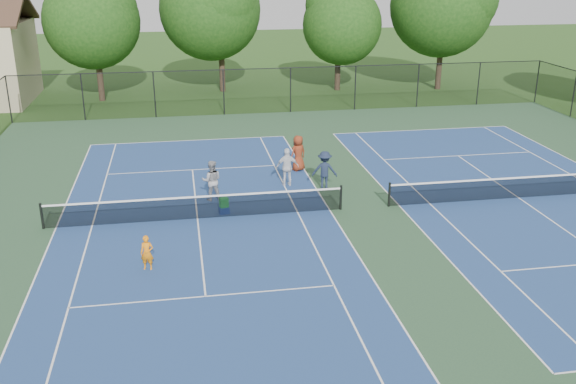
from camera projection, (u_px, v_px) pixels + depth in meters
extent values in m
plane|color=#234716|center=(365.00, 208.00, 27.01)|extent=(140.00, 140.00, 0.00)
cube|color=#294931|center=(365.00, 208.00, 27.01)|extent=(36.00, 36.00, 0.01)
cube|color=navy|center=(197.00, 219.00, 25.89)|extent=(10.97, 23.77, 0.00)
cube|color=white|center=(189.00, 140.00, 36.88)|extent=(10.97, 0.06, 0.00)
cube|color=white|center=(56.00, 228.00, 25.01)|extent=(0.06, 23.77, 0.00)
cube|color=white|center=(330.00, 210.00, 26.76)|extent=(0.06, 23.77, 0.00)
cube|color=white|center=(92.00, 225.00, 25.23)|extent=(0.06, 23.77, 0.00)
cube|color=white|center=(297.00, 212.00, 26.55)|extent=(0.06, 23.77, 0.00)
cube|color=white|center=(192.00, 170.00, 31.81)|extent=(8.23, 0.06, 0.00)
cube|color=white|center=(206.00, 296.00, 19.97)|extent=(8.23, 0.06, 0.00)
cube|color=white|center=(197.00, 219.00, 25.89)|extent=(0.06, 12.80, 0.00)
cylinder|color=black|center=(42.00, 216.00, 24.76)|extent=(0.10, 0.10, 1.07)
cylinder|color=black|center=(341.00, 198.00, 26.66)|extent=(0.10, 0.10, 1.07)
cube|color=black|center=(197.00, 208.00, 25.73)|extent=(11.90, 0.01, 0.90)
cube|color=white|center=(196.00, 197.00, 25.56)|extent=(11.90, 0.04, 0.07)
cube|color=navy|center=(519.00, 198.00, 28.13)|extent=(10.97, 23.77, 0.00)
cube|color=white|center=(421.00, 130.00, 39.11)|extent=(10.97, 0.06, 0.00)
cube|color=white|center=(399.00, 205.00, 27.25)|extent=(0.06, 23.77, 0.00)
cube|color=white|center=(430.00, 203.00, 27.47)|extent=(0.06, 23.77, 0.00)
cube|color=white|center=(458.00, 156.00, 34.04)|extent=(8.23, 0.06, 0.00)
cube|color=white|center=(519.00, 198.00, 28.13)|extent=(0.06, 12.80, 0.00)
cylinder|color=black|center=(389.00, 195.00, 26.99)|extent=(0.10, 0.10, 1.07)
cube|color=black|center=(520.00, 188.00, 27.97)|extent=(11.90, 0.01, 0.90)
cube|color=white|center=(521.00, 178.00, 27.80)|extent=(11.90, 0.04, 0.07)
cylinder|color=black|center=(9.00, 100.00, 40.26)|extent=(0.08, 0.08, 3.00)
cylinder|color=black|center=(83.00, 97.00, 40.98)|extent=(0.08, 0.08, 3.00)
cylinder|color=black|center=(155.00, 95.00, 41.70)|extent=(0.08, 0.08, 3.00)
cylinder|color=black|center=(224.00, 92.00, 42.42)|extent=(0.08, 0.08, 3.00)
cylinder|color=black|center=(291.00, 90.00, 43.14)|extent=(0.08, 0.08, 3.00)
cylinder|color=black|center=(355.00, 88.00, 43.86)|extent=(0.08, 0.08, 3.00)
cylinder|color=black|center=(418.00, 86.00, 44.57)|extent=(0.08, 0.08, 3.00)
cylinder|color=black|center=(478.00, 84.00, 45.29)|extent=(0.08, 0.08, 3.00)
cylinder|color=black|center=(537.00, 82.00, 46.01)|extent=(0.08, 0.08, 3.00)
cylinder|color=black|center=(574.00, 94.00, 41.85)|extent=(0.08, 0.08, 3.00)
cube|color=black|center=(291.00, 90.00, 43.14)|extent=(36.00, 0.01, 3.00)
cube|color=black|center=(291.00, 68.00, 42.62)|extent=(36.00, 0.05, 0.05)
cylinder|color=#2D2116|center=(100.00, 75.00, 46.47)|extent=(0.44, 0.44, 3.78)
sphere|color=#153C10|center=(94.00, 21.00, 45.17)|extent=(6.80, 6.80, 6.80)
sphere|color=#153C10|center=(93.00, 12.00, 44.94)|extent=(5.58, 5.58, 5.58)
sphere|color=#153C10|center=(92.00, 2.00, 44.71)|extent=(4.35, 4.35, 4.35)
cylinder|color=#2D2116|center=(222.00, 65.00, 49.70)|extent=(0.44, 0.44, 4.14)
sphere|color=#153C10|center=(220.00, 9.00, 48.26)|extent=(7.60, 7.60, 7.60)
sphere|color=#153C10|center=(220.00, 0.00, 48.04)|extent=(6.23, 6.23, 6.23)
cylinder|color=#2D2116|center=(338.00, 68.00, 50.34)|extent=(0.44, 0.44, 3.42)
sphere|color=#153C10|center=(339.00, 24.00, 49.17)|extent=(6.00, 6.00, 6.00)
sphere|color=#153C10|center=(339.00, 15.00, 48.93)|extent=(4.92, 4.92, 4.92)
sphere|color=#153C10|center=(339.00, 5.00, 48.69)|extent=(3.84, 3.84, 3.84)
cylinder|color=#2D2116|center=(439.00, 62.00, 50.53)|extent=(0.44, 0.44, 4.32)
sphere|color=#153C10|center=(444.00, 5.00, 49.05)|extent=(7.80, 7.80, 7.80)
imported|color=orange|center=(147.00, 253.00, 21.53)|extent=(0.49, 0.37, 1.22)
imported|color=#959497|center=(212.00, 181.00, 27.60)|extent=(0.92, 0.74, 1.79)
imported|color=silver|center=(287.00, 167.00, 29.35)|extent=(1.05, 0.44, 1.79)
imported|color=#1A243A|center=(325.00, 170.00, 29.03)|extent=(1.27, 0.93, 1.75)
imported|color=maroon|center=(298.00, 153.00, 31.46)|extent=(1.03, 0.90, 1.77)
cube|color=#16399A|center=(224.00, 210.00, 26.39)|extent=(0.46, 0.34, 0.29)
cube|color=green|center=(224.00, 202.00, 26.27)|extent=(0.40, 0.34, 0.41)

